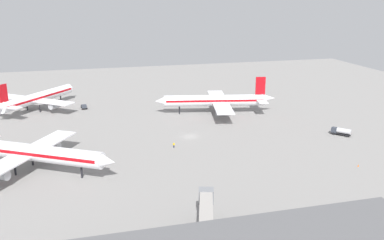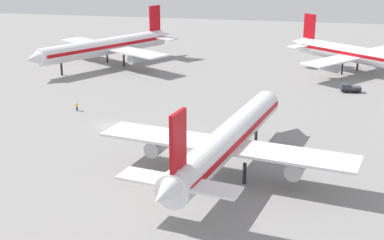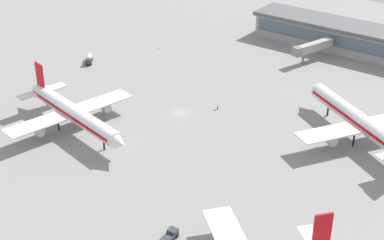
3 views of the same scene
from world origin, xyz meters
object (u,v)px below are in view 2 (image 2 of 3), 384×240
object	(u,v)px
airplane_taxiing	(107,46)
airplane_distant	(359,55)
airplane_at_gate	(228,139)
ground_crew_worker	(77,107)
pushback_tractor	(350,88)

from	to	relation	value
airplane_taxiing	airplane_distant	bearing A→B (deg)	124.64
airplane_at_gate	ground_crew_worker	size ratio (longest dim) A/B	28.20
pushback_tractor	ground_crew_worker	bearing A→B (deg)	19.93
airplane_at_gate	pushback_tractor	distance (m)	54.58
airplane_taxiing	pushback_tractor	distance (m)	64.54
ground_crew_worker	pushback_tractor	bearing A→B (deg)	47.85
airplane_taxiing	pushback_tractor	xyz separation A→B (m)	(14.59, 62.71, -4.39)
pushback_tractor	ground_crew_worker	world-z (taller)	pushback_tractor
airplane_at_gate	airplane_taxiing	world-z (taller)	airplane_taxiing
airplane_at_gate	ground_crew_worker	bearing A→B (deg)	65.67
pushback_tractor	airplane_distant	bearing A→B (deg)	-105.33
airplane_at_gate	airplane_distant	bearing A→B (deg)	-7.64
pushback_tractor	airplane_at_gate	bearing A→B (deg)	62.45
airplane_at_gate	airplane_distant	distance (m)	72.48
airplane_taxiing	airplane_at_gate	bearing A→B (deg)	64.57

